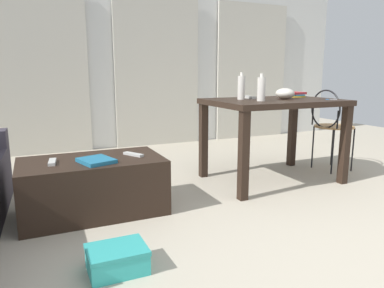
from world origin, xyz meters
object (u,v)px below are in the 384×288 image
at_px(bottle_far, 261,89).
at_px(bowl, 285,94).
at_px(tv_remote_secondary, 133,154).
at_px(magazine, 96,161).
at_px(coffee_table, 93,186).
at_px(craft_table, 273,111).
at_px(bottle_near, 241,87).
at_px(wire_chair, 330,120).
at_px(tv_remote_on_table, 250,97).
at_px(shoebox, 117,259).
at_px(scissors, 330,99).
at_px(tv_remote_primary, 52,162).
at_px(book_stack, 293,94).

xyz_separation_m(bottle_far, bowl, (0.35, 0.11, -0.05)).
height_order(tv_remote_secondary, magazine, magazine).
bearing_deg(coffee_table, bowl, 4.23).
xyz_separation_m(craft_table, bottle_near, (-0.29, 0.11, 0.22)).
bearing_deg(tv_remote_secondary, craft_table, -23.60).
height_order(wire_chair, magazine, wire_chair).
bearing_deg(tv_remote_on_table, wire_chair, -8.14).
bearing_deg(bottle_far, wire_chair, 9.60).
relative_size(wire_chair, bottle_near, 3.45).
bearing_deg(wire_chair, bottle_near, 176.73).
bearing_deg(magazine, bowl, -9.45).
bearing_deg(coffee_table, tv_remote_on_table, 11.90).
bearing_deg(bottle_near, bottle_far, -74.69).
xyz_separation_m(bowl, tv_remote_on_table, (-0.27, 0.19, -0.04)).
bearing_deg(bowl, shoebox, -151.21).
distance_m(craft_table, bottle_far, 0.34).
height_order(scissors, tv_remote_primary, scissors).
bearing_deg(tv_remote_on_table, tv_remote_secondary, -164.70).
bearing_deg(tv_remote_primary, shoebox, -67.29).
bearing_deg(craft_table, tv_remote_on_table, 128.84).
bearing_deg(coffee_table, shoebox, -91.41).
height_order(bowl, tv_remote_on_table, bowl).
bearing_deg(tv_remote_secondary, scissors, -32.58).
distance_m(bottle_far, tv_remote_primary, 1.81).
relative_size(coffee_table, bottle_far, 4.24).
xyz_separation_m(craft_table, tv_remote_secondary, (-1.39, -0.15, -0.25)).
xyz_separation_m(wire_chair, book_stack, (-0.37, 0.16, 0.27)).
bearing_deg(coffee_table, magazine, -81.28).
xyz_separation_m(book_stack, tv_remote_primary, (-2.36, -0.37, -0.39)).
relative_size(bottle_far, book_stack, 0.97).
bearing_deg(bowl, tv_remote_secondary, -174.67).
bearing_deg(tv_remote_on_table, bowl, -35.82).
height_order(wire_chair, tv_remote_on_table, wire_chair).
height_order(scissors, magazine, scissors).
distance_m(bottle_far, book_stack, 0.71).
height_order(coffee_table, bottle_far, bottle_far).
bearing_deg(scissors, tv_remote_secondary, 177.21).
bearing_deg(tv_remote_primary, bowl, 10.97).
relative_size(bottle_near, shoebox, 0.82).
bearing_deg(tv_remote_secondary, book_stack, -18.38).
relative_size(bottle_near, magazine, 1.02).
bearing_deg(coffee_table, tv_remote_secondary, -1.17).
height_order(coffee_table, bowl, bowl).
relative_size(bottle_far, scissors, 2.50).
height_order(tv_remote_on_table, magazine, tv_remote_on_table).
height_order(bowl, tv_remote_primary, bowl).
xyz_separation_m(wire_chair, tv_remote_on_table, (-0.91, 0.14, 0.26)).
bearing_deg(tv_remote_primary, tv_remote_secondary, 7.85).
distance_m(scissors, tv_remote_primary, 2.45).
height_order(wire_chair, tv_remote_secondary, wire_chair).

